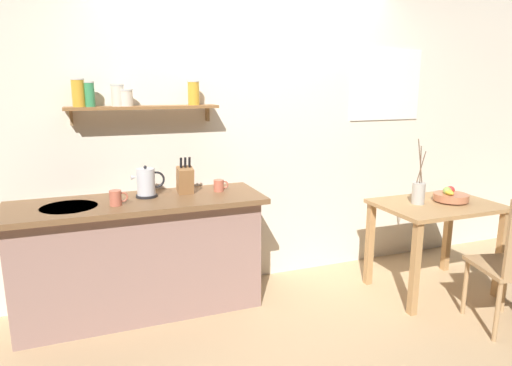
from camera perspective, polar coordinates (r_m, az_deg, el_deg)
The scene contains 11 objects.
ground_plane at distance 3.66m, azimuth 2.96°, elevation -15.36°, with size 14.00×14.00×0.00m, color tan.
back_wall at distance 3.93m, azimuth 2.10°, elevation 7.25°, with size 6.80×0.11×2.70m.
kitchen_counter at distance 3.53m, azimuth -14.40°, elevation -8.90°, with size 1.83×0.63×0.88m.
wall_shelf at distance 3.47m, azimuth -15.36°, elevation 10.06°, with size 1.11×0.20×0.33m.
dining_table at distance 3.99m, azimuth 21.78°, elevation -4.22°, with size 0.95×0.67×0.76m.
fruit_bowl at distance 4.03m, azimuth 23.38°, elevation -1.52°, with size 0.28×0.28×0.13m.
twig_vase at distance 3.86m, azimuth 19.86°, elevation -1.13°, with size 0.10×0.10×0.53m.
electric_kettle at distance 3.43m, azimuth -13.68°, elevation 0.01°, with size 0.24×0.16×0.24m.
knife_block at distance 3.47m, azimuth -8.96°, elevation 0.44°, with size 0.12×0.15×0.29m.
coffee_mug_by_sink at distance 3.26m, azimuth -17.27°, elevation -1.80°, with size 0.13×0.08×0.11m.
coffee_mug_spare at distance 3.53m, azimuth -4.68°, elevation -0.31°, with size 0.12×0.08×0.09m.
Camera 1 is at (-1.32, -2.96, 1.71)m, focal length 31.63 mm.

